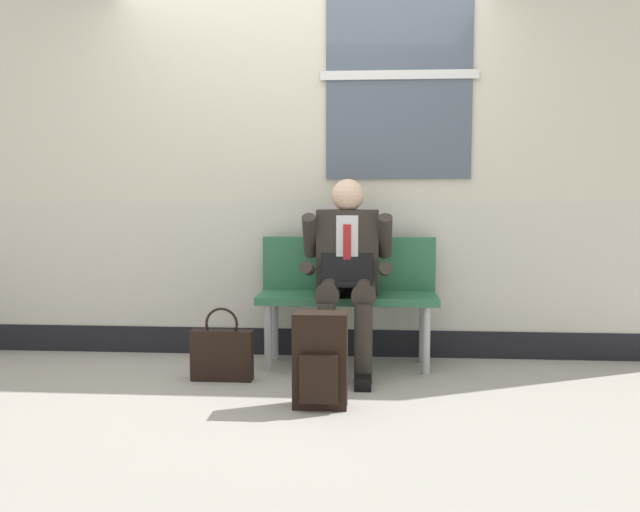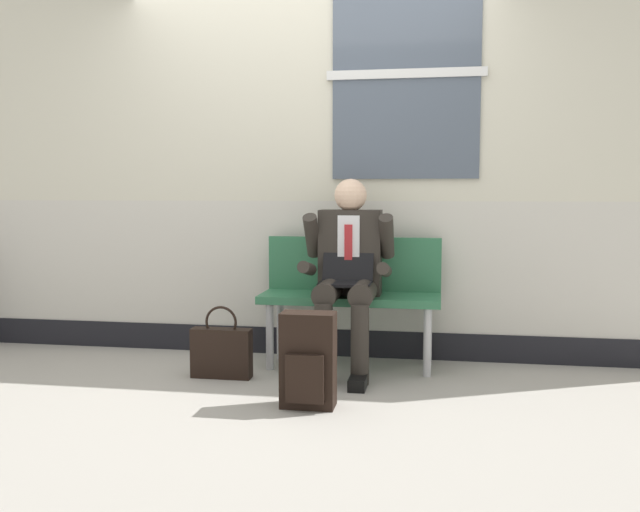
{
  "view_description": "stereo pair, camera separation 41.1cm",
  "coord_description": "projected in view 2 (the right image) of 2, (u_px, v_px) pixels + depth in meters",
  "views": [
    {
      "loc": [
        0.49,
        -4.18,
        1.15
      ],
      "look_at": [
        0.17,
        0.12,
        0.75
      ],
      "focal_mm": 39.0,
      "sensor_mm": 36.0,
      "label": 1
    },
    {
      "loc": [
        0.9,
        -4.13,
        1.15
      ],
      "look_at": [
        0.17,
        0.12,
        0.75
      ],
      "focal_mm": 39.0,
      "sensor_mm": 36.0,
      "label": 2
    }
  ],
  "objects": [
    {
      "name": "backpack",
      "position": [
        308.0,
        361.0,
        3.7
      ],
      "size": [
        0.29,
        0.2,
        0.51
      ],
      "color": "black",
      "rests_on": "ground"
    },
    {
      "name": "ground_plane",
      "position": [
        291.0,
        377.0,
        4.31
      ],
      "size": [
        18.0,
        18.0,
        0.0
      ],
      "primitive_type": "plane",
      "color": "#9E9991"
    },
    {
      "name": "handbag",
      "position": [
        221.0,
        352.0,
        4.29
      ],
      "size": [
        0.37,
        0.1,
        0.45
      ],
      "color": "black",
      "rests_on": "ground"
    },
    {
      "name": "person_seated",
      "position": [
        348.0,
        270.0,
        4.38
      ],
      "size": [
        0.57,
        0.7,
        1.23
      ],
      "color": "#2D2823",
      "rests_on": "ground"
    },
    {
      "name": "bench_with_person",
      "position": [
        351.0,
        289.0,
        4.59
      ],
      "size": [
        1.17,
        0.42,
        0.85
      ],
      "color": "#2D6B47",
      "rests_on": "ground"
    },
    {
      "name": "station_wall",
      "position": [
        311.0,
        163.0,
        4.84
      ],
      "size": [
        5.69,
        0.16,
        2.71
      ],
      "color": "beige",
      "rests_on": "ground"
    }
  ]
}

